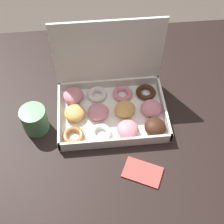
# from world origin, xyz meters

# --- Properties ---
(ground_plane) EXTENTS (8.00, 8.00, 0.00)m
(ground_plane) POSITION_xyz_m (0.00, 0.00, 0.00)
(ground_plane) COLOR #564C44
(dining_table) EXTENTS (1.20, 1.02, 0.74)m
(dining_table) POSITION_xyz_m (0.00, 0.00, 0.66)
(dining_table) COLOR black
(dining_table) RESTS_ON ground_plane
(donut_box) EXTENTS (0.38, 0.27, 0.31)m
(donut_box) POSITION_xyz_m (0.00, 0.05, 0.80)
(donut_box) COLOR white
(donut_box) RESTS_ON dining_table
(coffee_mug) EXTENTS (0.09, 0.09, 0.09)m
(coffee_mug) POSITION_xyz_m (-0.27, -0.01, 0.79)
(coffee_mug) COLOR #4C8456
(coffee_mug) RESTS_ON dining_table
(paper_napkin) EXTENTS (0.14, 0.12, 0.01)m
(paper_napkin) POSITION_xyz_m (0.07, -0.21, 0.75)
(paper_napkin) COLOR #CC4C47
(paper_napkin) RESTS_ON dining_table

